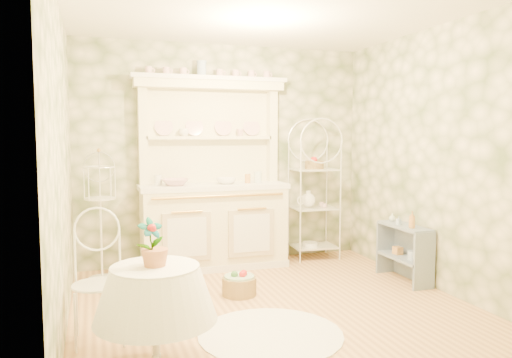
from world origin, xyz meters
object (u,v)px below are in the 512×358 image
object	(u,v)px
round_table	(156,321)
cafe_chair	(99,283)
bakers_rack	(314,192)
side_shelf	(404,254)
kitchen_dresser	(213,173)
birdcage_stand	(101,218)
floor_basket	(239,285)

from	to	relation	value
round_table	cafe_chair	xyz separation A→B (m)	(-0.36, 0.58, 0.13)
bakers_rack	cafe_chair	bearing A→B (deg)	-140.83
side_shelf	cafe_chair	size ratio (longest dim) A/B	0.74
kitchen_dresser	side_shelf	distance (m)	2.36
kitchen_dresser	birdcage_stand	bearing A→B (deg)	-171.98
kitchen_dresser	side_shelf	bearing A→B (deg)	-32.85
kitchen_dresser	birdcage_stand	xyz separation A→B (m)	(-1.30, -0.18, -0.45)
kitchen_dresser	bakers_rack	xyz separation A→B (m)	(1.34, 0.05, -0.29)
birdcage_stand	cafe_chair	bearing A→B (deg)	-91.60
cafe_chair	bakers_rack	bearing A→B (deg)	39.19
kitchen_dresser	floor_basket	xyz separation A→B (m)	(-0.01, -1.12, -1.04)
side_shelf	round_table	size ratio (longest dim) A/B	1.04
birdcage_stand	floor_basket	xyz separation A→B (m)	(1.29, -0.93, -0.60)
round_table	cafe_chair	size ratio (longest dim) A/B	0.71
birdcage_stand	round_table	bearing A→B (deg)	-82.01
bakers_rack	round_table	size ratio (longest dim) A/B	2.60
cafe_chair	birdcage_stand	distance (m)	1.69
kitchen_dresser	floor_basket	distance (m)	1.53
bakers_rack	side_shelf	distance (m)	1.46
kitchen_dresser	floor_basket	size ratio (longest dim) A/B	7.19
bakers_rack	cafe_chair	world-z (taller)	bakers_rack
cafe_chair	birdcage_stand	world-z (taller)	birdcage_stand
cafe_chair	birdcage_stand	xyz separation A→B (m)	(0.05, 1.67, 0.24)
cafe_chair	floor_basket	size ratio (longest dim) A/B	2.91
birdcage_stand	bakers_rack	bearing A→B (deg)	5.04
kitchen_dresser	floor_basket	world-z (taller)	kitchen_dresser
kitchen_dresser	bakers_rack	world-z (taller)	kitchen_dresser
bakers_rack	birdcage_stand	world-z (taller)	bakers_rack
kitchen_dresser	round_table	xyz separation A→B (m)	(-0.98, -2.44, -0.81)
floor_basket	bakers_rack	bearing A→B (deg)	40.88
bakers_rack	side_shelf	world-z (taller)	bakers_rack
cafe_chair	round_table	bearing A→B (deg)	-54.31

